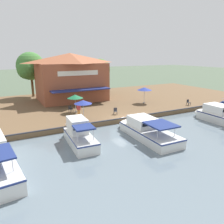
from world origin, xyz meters
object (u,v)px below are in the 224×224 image
Objects in this scene: person_at_quay_edge at (79,107)px; mooring_post at (68,123)px; cafe_chair_back_row_seat at (115,111)px; cafe_chair_far_corner_seat at (70,109)px; motorboat_mid_row at (145,129)px; motorboat_outer_channel at (78,134)px; patio_umbrella_mid_patio_left at (75,96)px; patio_umbrella_far_corner at (144,89)px; waterfront_restaurant at (71,76)px; motorboat_nearest_quay at (219,115)px; patio_umbrella_mid_patio_right at (83,102)px; tree_downstream_bank at (100,70)px; tree_upstream_bank at (30,67)px; cafe_chair_under_first_umbrella at (188,102)px.

mooring_post is at bearing -36.59° from person_at_quay_edge.
cafe_chair_back_row_seat is 1.00× the size of cafe_chair_far_corner_seat.
motorboat_mid_row is 6.56m from motorboat_outer_channel.
patio_umbrella_mid_patio_left reaches higher than person_at_quay_edge.
patio_umbrella_far_corner is at bearing 101.76° from person_at_quay_edge.
motorboat_outer_channel is at bearing -15.75° from waterfront_restaurant.
motorboat_nearest_quay is at bearing 17.62° from patio_umbrella_far_corner.
cafe_chair_far_corner_seat is 0.10× the size of motorboat_mid_row.
mooring_post is at bearing -68.20° from patio_umbrella_far_corner.
motorboat_outer_channel is (9.14, -13.89, -1.92)m from patio_umbrella_far_corner.
waterfront_restaurant is 4.54× the size of patio_umbrella_mid_patio_right.
waterfront_restaurant is 8.71m from patio_umbrella_mid_patio_left.
patio_umbrella_mid_patio_right is 5.67m from motorboat_outer_channel.
tree_downstream_bank reaches higher than mooring_post.
cafe_chair_far_corner_seat is at bearing -124.93° from motorboat_nearest_quay.
cafe_chair_far_corner_seat is 15.50m from tree_downstream_bank.
mooring_post is at bearing 2.46° from tree_upstream_bank.
tree_upstream_bank reaches higher than person_at_quay_edge.
person_at_quay_edge is at bearing 177.20° from patio_umbrella_mid_patio_right.
patio_umbrella_mid_patio_right reaches higher than patio_umbrella_mid_patio_left.
motorboat_nearest_quay is 0.91× the size of tree_upstream_bank.
patio_umbrella_mid_patio_right is 2.82× the size of cafe_chair_under_first_umbrella.
motorboat_outer_channel is at bearing -19.65° from person_at_quay_edge.
waterfront_restaurant is at bearing -174.96° from motorboat_mid_row.
motorboat_nearest_quay is (0.22, 10.88, 0.07)m from motorboat_mid_row.
cafe_chair_under_first_umbrella is 6.60m from motorboat_nearest_quay.
cafe_chair_under_first_umbrella is 0.12× the size of motorboat_nearest_quay.
cafe_chair_far_corner_seat is at bearing -89.62° from patio_umbrella_far_corner.
motorboat_mid_row is at bearing 78.10° from motorboat_outer_channel.
person_at_quay_edge is at bearing -33.50° from tree_downstream_bank.
cafe_chair_under_first_umbrella is 0.13× the size of tree_downstream_bank.
patio_umbrella_far_corner is at bearing -130.96° from cafe_chair_under_first_umbrella.
waterfront_restaurant is 6.28× the size of person_at_quay_edge.
tree_upstream_bank reaches higher than cafe_chair_under_first_umbrella.
cafe_chair_far_corner_seat is 1.00× the size of cafe_chair_under_first_umbrella.
patio_umbrella_far_corner is at bearing 117.93° from cafe_chair_back_row_seat.
person_at_quay_edge reaches higher than mooring_post.
patio_umbrella_far_corner is 16.74m from motorboat_outer_channel.
waterfront_restaurant is at bearing -130.90° from cafe_chair_under_first_umbrella.
motorboat_outer_channel is at bearing -29.35° from tree_downstream_bank.
motorboat_outer_channel reaches higher than cafe_chair_under_first_umbrella.
tree_upstream_bank reaches higher than motorboat_nearest_quay.
cafe_chair_far_corner_seat is (-3.70, -4.69, 0.00)m from cafe_chair_back_row_seat.
waterfront_restaurant is 18.80m from motorboat_mid_row.
motorboat_mid_row is at bearing -63.55° from cafe_chair_under_first_umbrella.
patio_umbrella_mid_patio_right is at bearing -83.45° from cafe_chair_back_row_seat.
cafe_chair_back_row_seat is at bearing -17.56° from tree_downstream_bank.
patio_umbrella_mid_patio_right is 2.82× the size of cafe_chair_far_corner_seat.
cafe_chair_back_row_seat is 12.10m from cafe_chair_under_first_umbrella.
patio_umbrella_far_corner is 2.95× the size of cafe_chair_under_first_umbrella.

